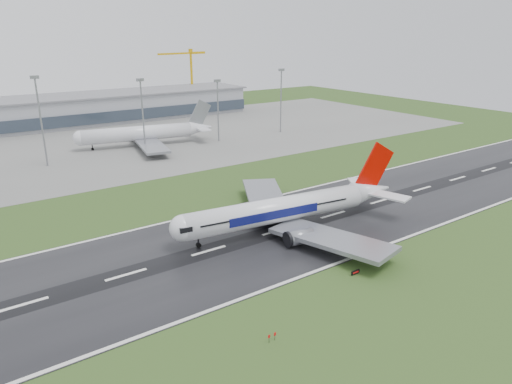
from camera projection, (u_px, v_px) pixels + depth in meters
ground at (209, 251)px, 109.07m from camera, size 520.00×520.00×0.00m
runway at (209, 251)px, 109.05m from camera, size 400.00×45.00×0.10m
apron at (70, 148)px, 206.02m from camera, size 400.00×130.00×0.08m
terminal at (39, 113)px, 250.15m from camera, size 240.00×36.00×15.00m
main_airliner at (292, 193)px, 118.87m from camera, size 72.67×70.00×19.22m
parked_airliner at (143, 125)px, 208.09m from camera, size 73.59×70.16×18.55m
tower_crane at (192, 79)px, 312.25m from camera, size 38.55×11.20×39.08m
runway_sign at (355, 272)px, 98.24m from camera, size 2.28×0.91×1.04m
floodmast_2 at (41, 124)px, 173.47m from camera, size 0.64×0.64×32.78m
floodmast_3 at (143, 117)px, 195.50m from camera, size 0.64×0.64×29.72m
floodmast_4 at (218, 112)px, 215.67m from camera, size 0.64×0.64×27.39m
floodmast_5 at (281, 102)px, 235.13m from camera, size 0.64×0.64×30.67m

